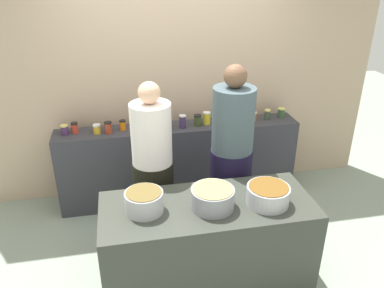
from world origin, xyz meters
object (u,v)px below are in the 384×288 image
cooking_pot_left (144,202)px  preserve_jar_4 (123,125)px  preserve_jar_5 (140,125)px  cooking_pot_center (213,198)px  preserve_jar_14 (281,113)px  cook_with_tongs (153,178)px  preserve_jar_0 (65,130)px  preserve_jar_13 (267,114)px  preserve_jar_1 (75,128)px  preserve_jar_3 (108,128)px  preserve_jar_10 (233,118)px  preserve_jar_8 (198,120)px  preserve_jar_11 (244,118)px  preserve_jar_6 (167,124)px  cook_in_cap (231,166)px  preserve_jar_9 (207,118)px  cooking_pot_right (268,195)px  preserve_jar_2 (97,129)px  preserve_jar_12 (253,116)px  preserve_jar_7 (183,121)px

cooking_pot_left → preserve_jar_4: bearing=94.5°
preserve_jar_5 → cooking_pot_center: size_ratio=0.34×
preserve_jar_14 → cook_with_tongs: (-1.59, -0.81, -0.22)m
preserve_jar_0 → cooking_pot_left: size_ratio=0.36×
preserve_jar_4 → preserve_jar_13: 1.64m
preserve_jar_1 → preserve_jar_3: (0.35, -0.07, 0.00)m
preserve_jar_5 → preserve_jar_10: preserve_jar_10 is taller
preserve_jar_4 → preserve_jar_13: preserve_jar_13 is taller
preserve_jar_8 → cooking_pot_center: bearing=-97.3°
preserve_jar_11 → preserve_jar_14: preserve_jar_11 is taller
preserve_jar_6 → cooking_pot_center: 1.39m
preserve_jar_10 → cook_in_cap: bearing=-107.1°
preserve_jar_5 → preserve_jar_8: preserve_jar_8 is taller
preserve_jar_9 → cooking_pot_right: preserve_jar_9 is taller
preserve_jar_2 → cooking_pot_center: bearing=-57.5°
preserve_jar_10 → cooking_pot_left: preserve_jar_10 is taller
preserve_jar_10 → cooking_pot_right: preserve_jar_10 is taller
preserve_jar_5 → preserve_jar_14: 1.64m
preserve_jar_9 → cook_in_cap: 0.82m
preserve_jar_11 → preserve_jar_1: bearing=177.4°
preserve_jar_1 → preserve_jar_6: bearing=-5.9°
preserve_jar_11 → preserve_jar_13: size_ratio=0.99×
preserve_jar_6 → cook_in_cap: bearing=-54.9°
preserve_jar_6 → preserve_jar_11: (0.86, 0.02, -0.01)m
preserve_jar_6 → preserve_jar_14: bearing=4.5°
preserve_jar_12 → preserve_jar_14: (0.35, 0.03, 0.00)m
preserve_jar_11 → cooking_pot_center: (-0.70, -1.39, -0.07)m
preserve_jar_1 → preserve_jar_4: (0.50, -0.01, -0.00)m
preserve_jar_4 → preserve_jar_10: bearing=-3.5°
preserve_jar_0 → preserve_jar_9: 1.53m
preserve_jar_9 → cooking_pot_right: bearing=-84.4°
preserve_jar_6 → preserve_jar_8: preserve_jar_6 is taller
preserve_jar_5 → preserve_jar_3: bearing=-177.0°
preserve_jar_14 → cooking_pot_left: 2.23m
preserve_jar_3 → preserve_jar_12: (1.62, 0.05, -0.01)m
preserve_jar_13 → preserve_jar_14: bearing=6.9°
preserve_jar_8 → preserve_jar_12: size_ratio=1.24×
preserve_jar_7 → cooking_pot_left: preserve_jar_7 is taller
preserve_jar_9 → preserve_jar_14: preserve_jar_9 is taller
preserve_jar_7 → preserve_jar_3: bearing=179.5°
cooking_pot_left → preserve_jar_12: bearing=45.9°
preserve_jar_7 → cooking_pot_center: preserve_jar_7 is taller
preserve_jar_11 → preserve_jar_14: size_ratio=1.03×
preserve_jar_7 → preserve_jar_12: 0.83m
preserve_jar_9 → cooking_pot_center: preserve_jar_9 is taller
preserve_jar_8 → preserve_jar_14: 1.01m
preserve_jar_1 → cook_in_cap: (1.48, -0.82, -0.17)m
cooking_pot_center → cooking_pot_right: cooking_pot_center is taller
preserve_jar_14 → cooking_pot_center: bearing=-128.8°
preserve_jar_5 → cook_in_cap: size_ratio=0.06×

